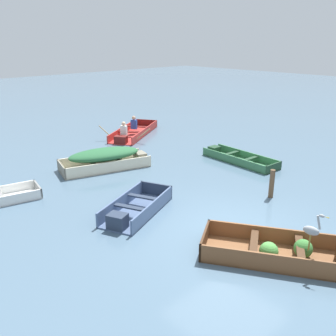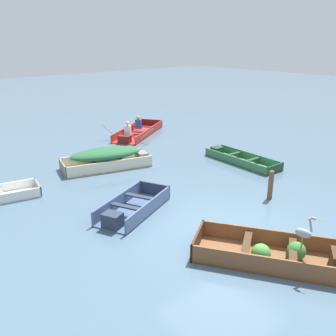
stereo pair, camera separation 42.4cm
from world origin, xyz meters
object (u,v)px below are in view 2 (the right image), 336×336
at_px(skiff_slate_blue_near_moored, 131,209).
at_px(skiff_green_mid_moored, 240,159).
at_px(dinghy_wooden_brown_foreground, 277,254).
at_px(skiff_cream_far_moored, 107,156).
at_px(mooring_post, 271,185).
at_px(rowboat_red_with_crew, 137,132).
at_px(heron_on_dinghy, 304,232).

xyz_separation_m(skiff_slate_blue_near_moored, skiff_green_mid_moored, (5.70, 0.88, -0.05)).
relative_size(dinghy_wooden_brown_foreground, skiff_cream_far_moored, 0.99).
bearing_deg(skiff_cream_far_moored, mooring_post, -69.81).
bearing_deg(skiff_green_mid_moored, rowboat_red_with_crew, 94.86).
relative_size(dinghy_wooden_brown_foreground, skiff_slate_blue_near_moored, 1.26).
xyz_separation_m(skiff_green_mid_moored, rowboat_red_with_crew, (-0.49, 5.79, 0.07)).
height_order(skiff_slate_blue_near_moored, mooring_post, mooring_post).
relative_size(dinghy_wooden_brown_foreground, skiff_green_mid_moored, 1.06).
xyz_separation_m(dinghy_wooden_brown_foreground, heron_on_dinghy, (0.01, -0.51, 0.74)).
height_order(skiff_slate_blue_near_moored, rowboat_red_with_crew, rowboat_red_with_crew).
bearing_deg(rowboat_red_with_crew, dinghy_wooden_brown_foreground, -112.07).
xyz_separation_m(skiff_slate_blue_near_moored, heron_on_dinghy, (0.96, -4.36, 0.75)).
relative_size(skiff_cream_far_moored, rowboat_red_with_crew, 0.86).
relative_size(skiff_green_mid_moored, heron_on_dinghy, 3.68).
xyz_separation_m(skiff_green_mid_moored, skiff_cream_far_moored, (-4.11, 2.77, 0.33)).
relative_size(skiff_cream_far_moored, heron_on_dinghy, 3.96).
bearing_deg(dinghy_wooden_brown_foreground, skiff_slate_blue_near_moored, 103.90).
bearing_deg(rowboat_red_with_crew, skiff_slate_blue_near_moored, -128.04).
height_order(skiff_cream_far_moored, rowboat_red_with_crew, rowboat_red_with_crew).
xyz_separation_m(dinghy_wooden_brown_foreground, skiff_cream_far_moored, (0.64, 7.49, 0.26)).
distance_m(dinghy_wooden_brown_foreground, mooring_post, 3.33).
distance_m(skiff_slate_blue_near_moored, heron_on_dinghy, 4.53).
bearing_deg(dinghy_wooden_brown_foreground, skiff_green_mid_moored, 44.82).
bearing_deg(dinghy_wooden_brown_foreground, heron_on_dinghy, -88.80).
height_order(skiff_cream_far_moored, mooring_post, mooring_post).
bearing_deg(heron_on_dinghy, dinghy_wooden_brown_foreground, 91.20).
relative_size(dinghy_wooden_brown_foreground, mooring_post, 3.85).
relative_size(skiff_green_mid_moored, mooring_post, 3.62).
height_order(skiff_green_mid_moored, heron_on_dinghy, heron_on_dinghy).
distance_m(rowboat_red_with_crew, heron_on_dinghy, 11.83).
relative_size(skiff_slate_blue_near_moored, rowboat_red_with_crew, 0.68).
distance_m(heron_on_dinghy, mooring_post, 3.67).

